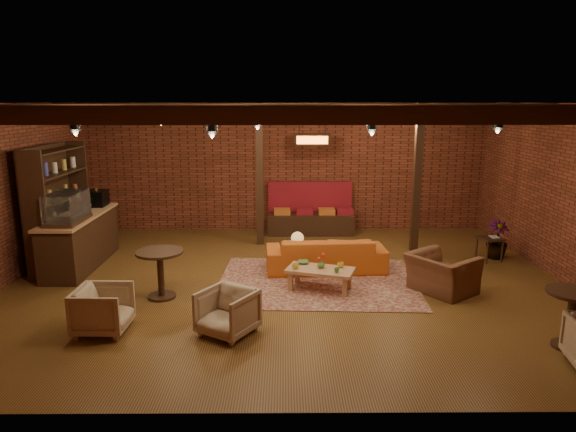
{
  "coord_description": "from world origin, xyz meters",
  "views": [
    {
      "loc": [
        -0.04,
        -8.85,
        3.25
      ],
      "look_at": [
        0.02,
        0.2,
        1.2
      ],
      "focal_mm": 32.0,
      "sensor_mm": 36.0,
      "label": 1
    }
  ],
  "objects_px": {
    "armchair_b": "(227,310)",
    "round_table_right": "(572,310)",
    "sofa": "(326,254)",
    "plant_tall": "(500,202)",
    "side_table_lamp": "(297,241)",
    "coffee_table": "(320,271)",
    "side_table_book": "(490,239)",
    "armchair_a": "(103,307)",
    "armchair_right": "(442,267)",
    "round_table_left": "(160,266)"
  },
  "relations": [
    {
      "from": "armchair_b",
      "to": "round_table_right",
      "type": "bearing_deg",
      "value": 26.74
    },
    {
      "from": "sofa",
      "to": "plant_tall",
      "type": "xyz_separation_m",
      "value": [
        3.64,
        0.77,
        0.87
      ]
    },
    {
      "from": "side_table_lamp",
      "to": "plant_tall",
      "type": "bearing_deg",
      "value": 10.38
    },
    {
      "from": "sofa",
      "to": "plant_tall",
      "type": "relative_size",
      "value": 0.95
    },
    {
      "from": "round_table_right",
      "to": "coffee_table",
      "type": "bearing_deg",
      "value": 145.91
    },
    {
      "from": "armchair_b",
      "to": "side_table_book",
      "type": "bearing_deg",
      "value": 66.12
    },
    {
      "from": "armchair_a",
      "to": "sofa",
      "type": "bearing_deg",
      "value": -49.98
    },
    {
      "from": "armchair_b",
      "to": "sofa",
      "type": "bearing_deg",
      "value": 92.18
    },
    {
      "from": "side_table_lamp",
      "to": "armchair_right",
      "type": "bearing_deg",
      "value": -25.61
    },
    {
      "from": "side_table_lamp",
      "to": "round_table_left",
      "type": "height_order",
      "value": "round_table_left"
    },
    {
      "from": "armchair_a",
      "to": "armchair_right",
      "type": "bearing_deg",
      "value": -72.49
    },
    {
      "from": "coffee_table",
      "to": "plant_tall",
      "type": "height_order",
      "value": "plant_tall"
    },
    {
      "from": "round_table_left",
      "to": "plant_tall",
      "type": "distance_m",
      "value": 6.89
    },
    {
      "from": "sofa",
      "to": "armchair_b",
      "type": "xyz_separation_m",
      "value": [
        -1.61,
        -2.79,
        0.03
      ]
    },
    {
      "from": "armchair_right",
      "to": "armchair_b",
      "type": "bearing_deg",
      "value": 78.28
    },
    {
      "from": "coffee_table",
      "to": "armchair_a",
      "type": "height_order",
      "value": "armchair_a"
    },
    {
      "from": "coffee_table",
      "to": "side_table_book",
      "type": "distance_m",
      "value": 3.99
    },
    {
      "from": "coffee_table",
      "to": "side_table_lamp",
      "type": "distance_m",
      "value": 1.15
    },
    {
      "from": "round_table_right",
      "to": "sofa",
      "type": "bearing_deg",
      "value": 132.99
    },
    {
      "from": "armchair_right",
      "to": "plant_tall",
      "type": "height_order",
      "value": "plant_tall"
    },
    {
      "from": "side_table_lamp",
      "to": "side_table_book",
      "type": "xyz_separation_m",
      "value": [
        3.99,
        0.61,
        -0.14
      ]
    },
    {
      "from": "sofa",
      "to": "armchair_b",
      "type": "relative_size",
      "value": 3.18
    },
    {
      "from": "armchair_a",
      "to": "armchair_b",
      "type": "bearing_deg",
      "value": -91.35
    },
    {
      "from": "coffee_table",
      "to": "side_table_lamp",
      "type": "xyz_separation_m",
      "value": [
        -0.36,
        1.07,
        0.24
      ]
    },
    {
      "from": "armchair_b",
      "to": "plant_tall",
      "type": "distance_m",
      "value": 6.4
    },
    {
      "from": "armchair_b",
      "to": "side_table_book",
      "type": "xyz_separation_m",
      "value": [
        5.05,
        3.4,
        0.09
      ]
    },
    {
      "from": "sofa",
      "to": "plant_tall",
      "type": "distance_m",
      "value": 3.83
    },
    {
      "from": "coffee_table",
      "to": "armchair_right",
      "type": "relative_size",
      "value": 1.22
    },
    {
      "from": "armchair_a",
      "to": "side_table_book",
      "type": "bearing_deg",
      "value": -62.66
    },
    {
      "from": "armchair_b",
      "to": "side_table_book",
      "type": "distance_m",
      "value": 6.08
    },
    {
      "from": "coffee_table",
      "to": "round_table_left",
      "type": "distance_m",
      "value": 2.71
    },
    {
      "from": "armchair_b",
      "to": "plant_tall",
      "type": "relative_size",
      "value": 0.3
    },
    {
      "from": "plant_tall",
      "to": "side_table_lamp",
      "type": "bearing_deg",
      "value": -169.62
    },
    {
      "from": "armchair_b",
      "to": "round_table_right",
      "type": "xyz_separation_m",
      "value": [
        4.62,
        -0.44,
        0.17
      ]
    },
    {
      "from": "side_table_lamp",
      "to": "round_table_right",
      "type": "relative_size",
      "value": 0.97
    },
    {
      "from": "side_table_lamp",
      "to": "round_table_right",
      "type": "bearing_deg",
      "value": -42.22
    },
    {
      "from": "side_table_lamp",
      "to": "side_table_book",
      "type": "distance_m",
      "value": 4.04
    },
    {
      "from": "armchair_a",
      "to": "plant_tall",
      "type": "distance_m",
      "value": 7.89
    },
    {
      "from": "side_table_book",
      "to": "round_table_right",
      "type": "xyz_separation_m",
      "value": [
        -0.43,
        -3.84,
        0.08
      ]
    },
    {
      "from": "round_table_left",
      "to": "side_table_book",
      "type": "bearing_deg",
      "value": 17.66
    },
    {
      "from": "side_table_lamp",
      "to": "armchair_a",
      "type": "xyz_separation_m",
      "value": [
        -2.84,
        -2.7,
        -0.22
      ]
    },
    {
      "from": "side_table_book",
      "to": "plant_tall",
      "type": "xyz_separation_m",
      "value": [
        0.21,
        0.16,
        0.75
      ]
    },
    {
      "from": "armchair_right",
      "to": "round_table_right",
      "type": "height_order",
      "value": "armchair_right"
    },
    {
      "from": "armchair_b",
      "to": "armchair_right",
      "type": "xyz_separation_m",
      "value": [
        3.52,
        1.61,
        0.09
      ]
    },
    {
      "from": "armchair_b",
      "to": "round_table_left",
      "type": "bearing_deg",
      "value": 164.35
    },
    {
      "from": "side_table_lamp",
      "to": "armchair_b",
      "type": "bearing_deg",
      "value": -110.79
    },
    {
      "from": "plant_tall",
      "to": "side_table_book",
      "type": "bearing_deg",
      "value": -142.34
    },
    {
      "from": "sofa",
      "to": "side_table_book",
      "type": "relative_size",
      "value": 4.23
    },
    {
      "from": "coffee_table",
      "to": "plant_tall",
      "type": "bearing_deg",
      "value": 25.58
    },
    {
      "from": "armchair_b",
      "to": "armchair_right",
      "type": "distance_m",
      "value": 3.87
    }
  ]
}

